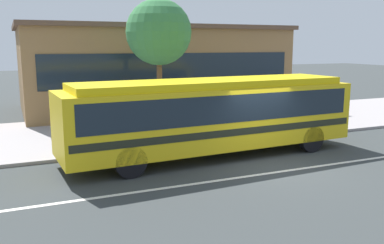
% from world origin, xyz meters
% --- Properties ---
extents(ground_plane, '(120.00, 120.00, 0.00)m').
position_xyz_m(ground_plane, '(0.00, 0.00, 0.00)').
color(ground_plane, '#343939').
extents(sidewalk_slab, '(60.00, 8.00, 0.12)m').
position_xyz_m(sidewalk_slab, '(0.00, 7.15, 0.06)').
color(sidewalk_slab, '#9C9595').
rests_on(sidewalk_slab, ground_plane).
extents(lane_stripe_center, '(56.00, 0.16, 0.01)m').
position_xyz_m(lane_stripe_center, '(0.00, -0.80, 0.00)').
color(lane_stripe_center, silver).
rests_on(lane_stripe_center, ground_plane).
extents(transit_bus, '(10.83, 3.07, 2.77)m').
position_xyz_m(transit_bus, '(-1.25, 1.80, 1.61)').
color(transit_bus, gold).
rests_on(transit_bus, ground_plane).
extents(pedestrian_waiting_near_sign, '(0.45, 0.45, 1.63)m').
position_xyz_m(pedestrian_waiting_near_sign, '(-5.51, 5.05, 1.07)').
color(pedestrian_waiting_near_sign, '#2E2D2C').
rests_on(pedestrian_waiting_near_sign, sidewalk_slab).
extents(bus_stop_sign, '(0.17, 0.43, 2.56)m').
position_xyz_m(bus_stop_sign, '(3.20, 3.94, 1.76)').
color(bus_stop_sign, gray).
rests_on(bus_stop_sign, sidewalk_slab).
extents(street_tree_near_stop, '(2.94, 2.94, 5.88)m').
position_xyz_m(street_tree_near_stop, '(-1.55, 6.62, 4.51)').
color(street_tree_near_stop, brown).
rests_on(street_tree_near_stop, sidewalk_slab).
extents(station_building, '(15.62, 9.25, 5.10)m').
position_xyz_m(station_building, '(0.37, 14.02, 2.56)').
color(station_building, olive).
rests_on(station_building, ground_plane).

